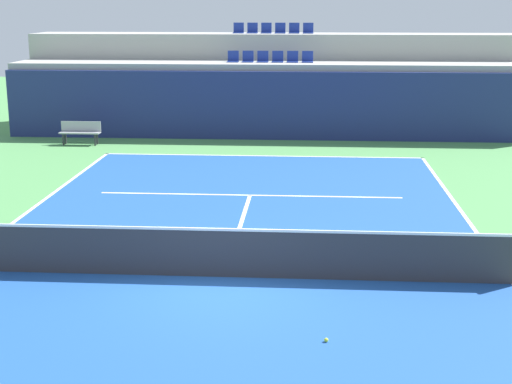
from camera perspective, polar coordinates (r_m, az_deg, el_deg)
ground_plane at (r=14.64m, az=-2.42°, el=-6.42°), size 80.00×80.00×0.00m
court_surface at (r=14.64m, az=-2.42°, el=-6.40°), size 11.00×24.00×0.01m
baseline_far at (r=26.13m, az=0.49°, el=2.73°), size 11.00×0.10×0.00m
service_line_far at (r=20.73m, az=-0.46°, el=-0.24°), size 8.26×0.10×0.00m
centre_service_line at (r=17.66m, az=-1.26°, el=-2.78°), size 0.10×6.40×0.00m
back_wall at (r=29.26m, az=0.91°, el=6.50°), size 20.38×0.30×2.61m
stands_tier_lower at (r=30.59m, az=1.05°, el=7.05°), size 20.38×2.40×2.85m
stands_tier_upper at (r=32.91m, az=1.28°, el=8.45°), size 20.38×2.40×3.89m
seating_row_lower at (r=30.53m, az=1.07°, el=9.96°), size 3.40×0.44×0.44m
seating_row_upper at (r=32.88m, az=1.30°, el=12.05°), size 3.40×0.44×0.44m
tennis_net at (r=14.47m, az=-2.44°, el=-4.53°), size 11.08×0.08×1.07m
player_bench at (r=29.02m, az=-13.06°, el=4.49°), size 1.50×0.40×0.85m
tennis_ball_2 at (r=12.00m, az=5.30°, el=-11.01°), size 0.07×0.07×0.07m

